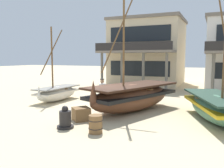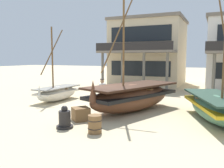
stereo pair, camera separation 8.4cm
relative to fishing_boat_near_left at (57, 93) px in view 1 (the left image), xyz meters
The scene contains 9 objects.
ground_plane 4.70m from the fishing_boat_near_left, 21.97° to the right, with size 120.00×120.00×0.00m, color #CCB78E.
fishing_boat_near_left is the anchor object (origin of this frame).
fishing_boat_centre_large 5.59m from the fishing_boat_near_left, ahead, with size 3.95×6.06×7.34m.
fishing_boat_far_right 9.77m from the fishing_boat_near_left, ahead, with size 3.31×5.21×5.71m.
fisherman_by_hull 3.89m from the fishing_boat_near_left, 12.88° to the right, with size 0.38×0.42×1.68m.
capstan_winch 6.33m from the fishing_boat_near_left, 50.08° to the right, with size 0.69×0.69×0.93m.
wooden_barrel 7.39m from the fishing_boat_near_left, 41.86° to the right, with size 0.56×0.56×0.70m.
cargo_crate 5.41m from the fishing_boat_near_left, 41.59° to the right, with size 0.71×0.71×0.60m, color brown.
harbor_building_main 12.97m from the fishing_boat_near_left, 77.23° to the left, with size 7.35×8.90×6.90m.
Camera 1 is at (5.25, -10.83, 2.87)m, focal length 37.44 mm.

